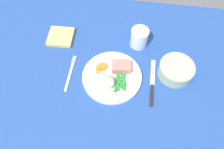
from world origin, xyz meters
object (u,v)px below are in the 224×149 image
at_px(napkin, 61,37).
at_px(dinner_plate, 112,77).
at_px(salad_bowl, 176,70).
at_px(water_glass, 139,39).
at_px(fork, 70,73).
at_px(knife, 152,83).
at_px(meat_portion, 121,67).

bearing_deg(napkin, dinner_plate, -33.91).
bearing_deg(salad_bowl, dinner_plate, -167.60).
bearing_deg(water_glass, napkin, -177.65).
xyz_separation_m(water_glass, salad_bowl, (0.15, -0.13, -0.00)).
bearing_deg(fork, salad_bowl, 11.79).
bearing_deg(knife, dinner_plate, 178.23).
xyz_separation_m(meat_portion, salad_bowl, (0.21, 0.02, -0.00)).
xyz_separation_m(dinner_plate, fork, (-0.17, -0.00, -0.01)).
bearing_deg(salad_bowl, fork, -172.24).
distance_m(fork, salad_bowl, 0.42).
bearing_deg(salad_bowl, water_glass, 139.81).
bearing_deg(dinner_plate, fork, -179.13).
bearing_deg(dinner_plate, napkin, 146.09).
distance_m(meat_portion, salad_bowl, 0.21).
bearing_deg(fork, meat_portion, 15.14).
xyz_separation_m(dinner_plate, meat_portion, (0.03, 0.04, 0.02)).
relative_size(knife, napkin, 1.90).
relative_size(fork, water_glass, 2.00).
bearing_deg(knife, meat_portion, 162.03).
distance_m(fork, water_glass, 0.32).
xyz_separation_m(knife, napkin, (-0.41, 0.17, 0.01)).
bearing_deg(meat_portion, fork, -168.89).
relative_size(fork, salad_bowl, 1.23).
bearing_deg(napkin, water_glass, 2.35).
height_order(dinner_plate, fork, dinner_plate).
bearing_deg(fork, dinner_plate, 4.91).
distance_m(meat_portion, water_glass, 0.16).
bearing_deg(fork, knife, 3.99).
xyz_separation_m(dinner_plate, salad_bowl, (0.24, 0.05, 0.02)).
height_order(dinner_plate, water_glass, water_glass).
height_order(meat_portion, fork, meat_portion).
bearing_deg(water_glass, meat_portion, -111.57).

